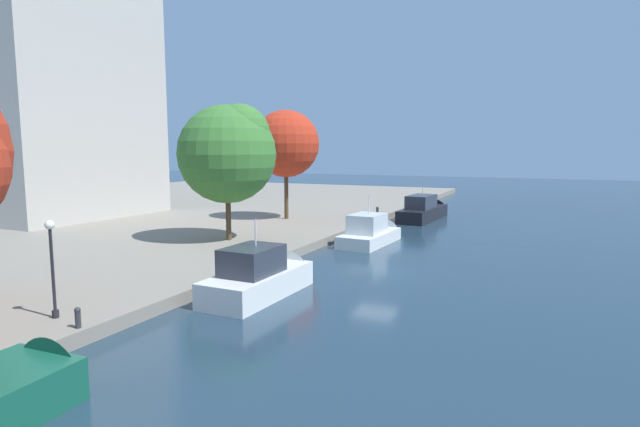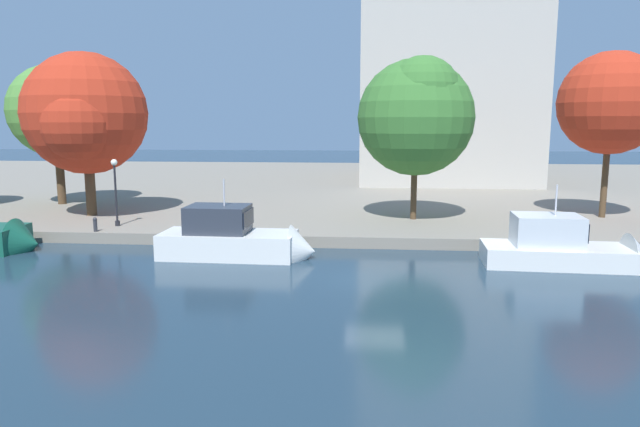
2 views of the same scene
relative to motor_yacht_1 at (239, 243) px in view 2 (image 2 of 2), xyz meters
The scene contains 10 objects.
ground_plane 7.56m from the motor_yacht_1, 28.77° to the right, with size 220.00×220.00×0.00m, color #1E3342.
dock_promenade 30.60m from the motor_yacht_1, 77.54° to the left, with size 120.00×55.00×0.61m, color gray.
motor_yacht_1 is the anchor object (origin of this frame).
motor_yacht_2 15.58m from the motor_yacht_1, ahead, with size 7.71×3.10×4.77m.
mooring_bollard_0 9.09m from the motor_yacht_1, 162.40° to the left, with size 0.23×0.23×0.79m.
lamp_post 9.63m from the motor_yacht_1, 151.11° to the left, with size 0.36×0.36×3.86m.
tree_0 13.99m from the motor_yacht_1, 42.68° to the left, with size 7.02×7.16×9.78m.
tree_1 21.90m from the motor_yacht_1, 140.65° to the left, with size 6.58×6.80×10.03m.
tree_2 24.48m from the motor_yacht_1, 25.69° to the left, with size 6.29×6.29×10.24m.
tree_3 15.41m from the motor_yacht_1, 145.35° to the left, with size 7.62×7.88×10.29m.
Camera 2 is at (-0.30, -23.29, 6.56)m, focal length 32.12 mm.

